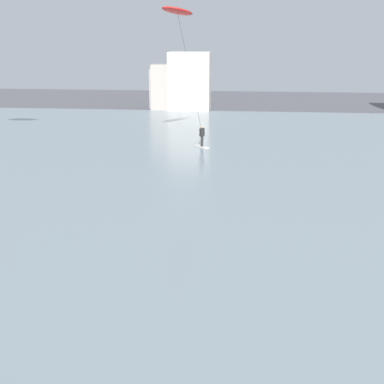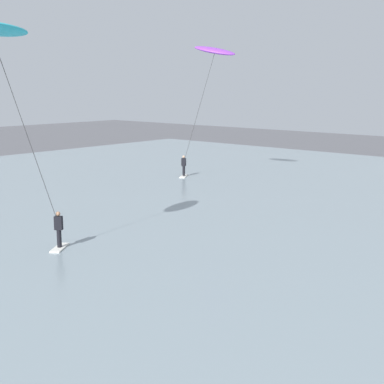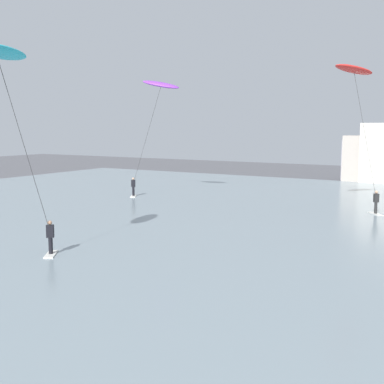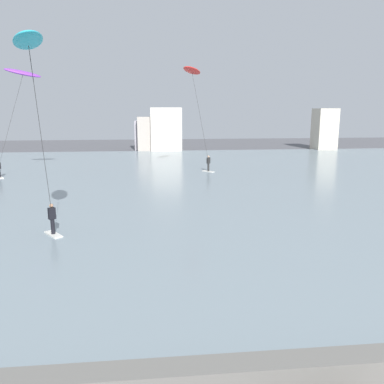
% 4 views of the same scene
% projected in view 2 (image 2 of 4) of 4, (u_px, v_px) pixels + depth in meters
% --- Properties ---
extents(kitesurfer_purple, '(4.94, 2.07, 10.04)m').
position_uv_depth(kitesurfer_purple, '(211.00, 63.00, 40.32)').
color(kitesurfer_purple, silver).
rests_on(kitesurfer_purple, water_bay).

